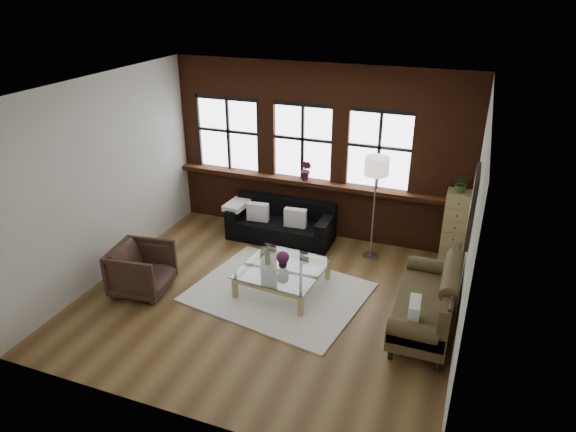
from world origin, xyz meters
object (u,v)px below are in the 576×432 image
(dark_sofa, at_px, (281,222))
(vintage_settee, at_px, (425,296))
(coffee_table, at_px, (283,279))
(drawer_chest, at_px, (455,228))
(vase, at_px, (283,264))
(armchair, at_px, (142,270))
(floor_lamp, at_px, (374,205))

(dark_sofa, bearing_deg, vintage_settee, -32.43)
(coffee_table, relative_size, drawer_chest, 0.93)
(vintage_settee, bearing_deg, coffee_table, 174.37)
(coffee_table, bearing_deg, dark_sofa, 112.37)
(vase, bearing_deg, dark_sofa, 112.37)
(vintage_settee, bearing_deg, vase, 174.37)
(coffee_table, height_order, vase, vase)
(dark_sofa, bearing_deg, armchair, -119.80)
(armchair, distance_m, vase, 2.18)
(vintage_settee, height_order, drawer_chest, drawer_chest)
(drawer_chest, distance_m, floor_lamp, 1.42)
(coffee_table, xyz_separation_m, floor_lamp, (1.07, 1.50, 0.81))
(dark_sofa, distance_m, coffee_table, 1.72)
(drawer_chest, height_order, floor_lamp, floor_lamp)
(vase, bearing_deg, coffee_table, 0.00)
(vintage_settee, distance_m, vase, 2.19)
(armchair, distance_m, floor_lamp, 3.91)
(armchair, height_order, coffee_table, armchair)
(dark_sofa, height_order, coffee_table, dark_sofa)
(dark_sofa, relative_size, vase, 13.94)
(dark_sofa, distance_m, armchair, 2.76)
(dark_sofa, xyz_separation_m, vintage_settee, (2.83, -1.80, 0.16))
(coffee_table, bearing_deg, armchair, -158.14)
(dark_sofa, relative_size, armchair, 2.29)
(vintage_settee, xyz_separation_m, vase, (-2.18, 0.21, -0.04))
(vase, relative_size, floor_lamp, 0.07)
(floor_lamp, bearing_deg, dark_sofa, 177.15)
(drawer_chest, bearing_deg, dark_sofa, -175.79)
(vintage_settee, bearing_deg, armchair, -171.91)
(dark_sofa, height_order, vintage_settee, vintage_settee)
(drawer_chest, bearing_deg, armchair, -149.40)
(vase, bearing_deg, armchair, -158.14)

